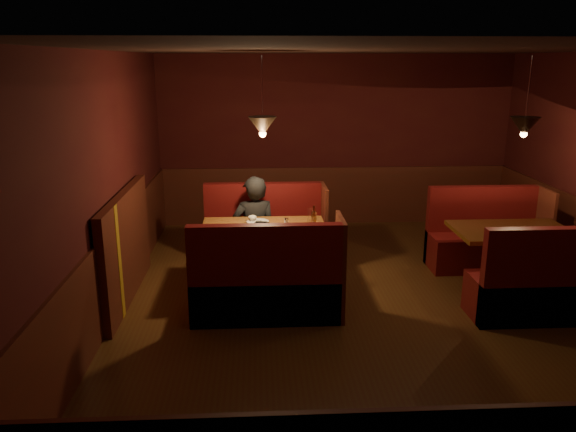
{
  "coord_description": "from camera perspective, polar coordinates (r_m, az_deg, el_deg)",
  "views": [
    {
      "loc": [
        -1.33,
        -6.05,
        2.8
      ],
      "look_at": [
        -0.97,
        0.57,
        0.95
      ],
      "focal_mm": 35.0,
      "sensor_mm": 36.0,
      "label": 1
    }
  ],
  "objects": [
    {
      "name": "main_bench_near",
      "position": [
        6.24,
        -2.03,
        -7.37
      ],
      "size": [
        1.68,
        0.6,
        1.15
      ],
      "color": "#510F11",
      "rests_on": "ground"
    },
    {
      "name": "second_bench_far",
      "position": [
        8.28,
        19.39,
        -2.49
      ],
      "size": [
        1.56,
        0.58,
        1.12
      ],
      "color": "#510F11",
      "rests_on": "ground"
    },
    {
      "name": "diner_b",
      "position": [
        6.41,
        -2.32,
        -3.58
      ],
      "size": [
        0.77,
        0.66,
        1.39
      ],
      "primitive_type": "imported",
      "rotation": [
        0.0,
        0.0,
        0.21
      ],
      "color": "black",
      "rests_on": "ground"
    },
    {
      "name": "second_table",
      "position": [
        7.46,
        21.72,
        -2.77
      ],
      "size": [
        1.41,
        0.9,
        0.8
      ],
      "color": "#61340E",
      "rests_on": "ground"
    },
    {
      "name": "main_table",
      "position": [
        6.96,
        -2.34,
        -2.56
      ],
      "size": [
        1.53,
        0.93,
        1.07
      ],
      "color": "#61340E",
      "rests_on": "ground"
    },
    {
      "name": "main_bench_far",
      "position": [
        7.87,
        -2.28,
        -2.44
      ],
      "size": [
        1.68,
        0.6,
        1.15
      ],
      "color": "#510F11",
      "rests_on": "ground"
    },
    {
      "name": "second_bench_near",
      "position": [
        6.85,
        24.67,
        -6.82
      ],
      "size": [
        1.56,
        0.58,
        1.12
      ],
      "color": "#510F11",
      "rests_on": "ground"
    },
    {
      "name": "room",
      "position": [
        6.43,
        6.46,
        -0.29
      ],
      "size": [
        6.02,
        7.02,
        2.92
      ],
      "color": "#523618",
      "rests_on": "ground"
    },
    {
      "name": "diner_a",
      "position": [
        7.54,
        -3.46,
        0.46
      ],
      "size": [
        0.66,
        0.48,
        1.67
      ],
      "primitive_type": "imported",
      "rotation": [
        0.0,
        0.0,
        3.28
      ],
      "color": "black",
      "rests_on": "ground"
    }
  ]
}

